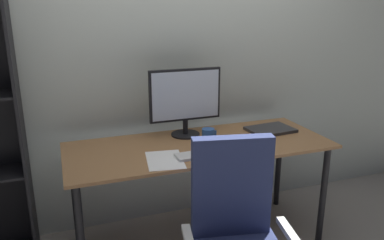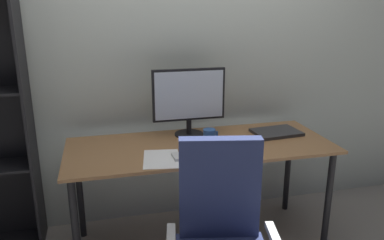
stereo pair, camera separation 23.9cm
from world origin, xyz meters
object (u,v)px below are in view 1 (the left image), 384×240
Objects in this scene: coffee_mug at (208,136)px; laptop at (270,130)px; desk at (200,155)px; monitor at (185,98)px; keyboard at (199,155)px; mouse at (233,149)px.

coffee_mug is 0.53m from laptop.
desk is 17.53× the size of coffee_mug.
laptop is at bearing -11.17° from monitor.
keyboard is (-0.05, -0.39, -0.26)m from monitor.
laptop reaches higher than desk.
keyboard is 3.02× the size of mouse.
desk is 5.40× the size of laptop.
monitor reaches higher than laptop.
monitor is at bearing 81.17° from keyboard.
coffee_mug is at bearing -176.58° from laptop.
keyboard is 0.71m from laptop.
monitor reaches higher than desk.
laptop is at bearing 8.66° from coffee_mug.
mouse is (0.22, -0.00, 0.01)m from keyboard.
mouse reaches higher than keyboard.
keyboard is at bearing -162.71° from laptop.
desk is 18.00× the size of mouse.
keyboard is 0.24m from coffee_mug.
monitor is 0.67m from laptop.
mouse is (0.18, -0.40, -0.25)m from monitor.
mouse is 0.51m from laptop.
mouse is at bearing -152.60° from laptop.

